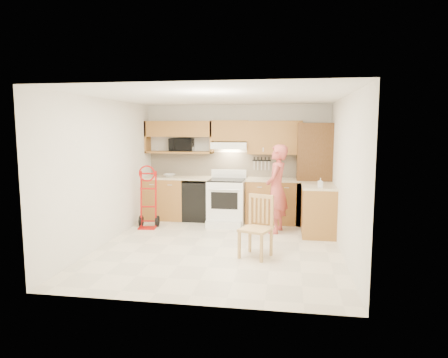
% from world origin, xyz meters
% --- Properties ---
extents(floor, '(4.00, 4.50, 0.02)m').
position_xyz_m(floor, '(0.00, 0.00, -0.01)').
color(floor, beige).
rests_on(floor, ground).
extents(ceiling, '(4.00, 4.50, 0.02)m').
position_xyz_m(ceiling, '(0.00, 0.00, 2.51)').
color(ceiling, white).
rests_on(ceiling, ground).
extents(wall_back, '(4.00, 0.02, 2.50)m').
position_xyz_m(wall_back, '(0.00, 2.26, 1.25)').
color(wall_back, white).
rests_on(wall_back, ground).
extents(wall_front, '(4.00, 0.02, 2.50)m').
position_xyz_m(wall_front, '(0.00, -2.26, 1.25)').
color(wall_front, white).
rests_on(wall_front, ground).
extents(wall_left, '(0.02, 4.50, 2.50)m').
position_xyz_m(wall_left, '(-2.01, 0.00, 1.25)').
color(wall_left, white).
rests_on(wall_left, ground).
extents(wall_right, '(0.02, 4.50, 2.50)m').
position_xyz_m(wall_right, '(2.01, 0.00, 1.25)').
color(wall_right, white).
rests_on(wall_right, ground).
extents(backsplash, '(3.92, 0.03, 0.55)m').
position_xyz_m(backsplash, '(0.00, 2.23, 1.20)').
color(backsplash, beige).
rests_on(backsplash, wall_back).
extents(lower_cab_left, '(0.90, 0.60, 0.90)m').
position_xyz_m(lower_cab_left, '(-1.55, 1.95, 0.45)').
color(lower_cab_left, brown).
rests_on(lower_cab_left, ground).
extents(dishwasher, '(0.60, 0.60, 0.85)m').
position_xyz_m(dishwasher, '(-0.80, 1.95, 0.42)').
color(dishwasher, black).
rests_on(dishwasher, ground).
extents(lower_cab_right, '(1.14, 0.60, 0.90)m').
position_xyz_m(lower_cab_right, '(0.83, 1.95, 0.45)').
color(lower_cab_right, brown).
rests_on(lower_cab_right, ground).
extents(countertop_left, '(1.50, 0.63, 0.04)m').
position_xyz_m(countertop_left, '(-1.25, 1.95, 0.92)').
color(countertop_left, beige).
rests_on(countertop_left, lower_cab_left).
extents(countertop_right, '(1.14, 0.63, 0.04)m').
position_xyz_m(countertop_right, '(0.83, 1.95, 0.92)').
color(countertop_right, beige).
rests_on(countertop_right, lower_cab_right).
extents(cab_return_right, '(0.60, 1.00, 0.90)m').
position_xyz_m(cab_return_right, '(1.70, 1.15, 0.45)').
color(cab_return_right, brown).
rests_on(cab_return_right, ground).
extents(countertop_return, '(0.63, 1.00, 0.04)m').
position_xyz_m(countertop_return, '(1.70, 1.15, 0.92)').
color(countertop_return, beige).
rests_on(countertop_return, cab_return_right).
extents(pantry_tall, '(0.70, 0.60, 2.10)m').
position_xyz_m(pantry_tall, '(1.65, 1.95, 1.05)').
color(pantry_tall, brown).
rests_on(pantry_tall, ground).
extents(upper_cab_left, '(1.50, 0.33, 0.34)m').
position_xyz_m(upper_cab_left, '(-1.25, 2.08, 1.98)').
color(upper_cab_left, brown).
rests_on(upper_cab_left, wall_back).
extents(upper_shelf_mw, '(1.50, 0.33, 0.04)m').
position_xyz_m(upper_shelf_mw, '(-1.25, 2.08, 1.47)').
color(upper_shelf_mw, brown).
rests_on(upper_shelf_mw, wall_back).
extents(upper_cab_center, '(0.76, 0.33, 0.44)m').
position_xyz_m(upper_cab_center, '(-0.12, 2.08, 1.94)').
color(upper_cab_center, brown).
rests_on(upper_cab_center, wall_back).
extents(upper_cab_right, '(1.14, 0.33, 0.70)m').
position_xyz_m(upper_cab_right, '(0.83, 2.08, 1.80)').
color(upper_cab_right, brown).
rests_on(upper_cab_right, wall_back).
extents(range_hood, '(0.76, 0.46, 0.14)m').
position_xyz_m(range_hood, '(-0.12, 2.02, 1.63)').
color(range_hood, white).
rests_on(range_hood, wall_back).
extents(knife_strip, '(0.40, 0.05, 0.29)m').
position_xyz_m(knife_strip, '(0.55, 2.21, 1.24)').
color(knife_strip, black).
rests_on(knife_strip, backsplash).
extents(microwave, '(0.53, 0.38, 0.29)m').
position_xyz_m(microwave, '(-1.20, 2.08, 1.63)').
color(microwave, black).
rests_on(microwave, upper_shelf_mw).
extents(range, '(0.75, 0.99, 1.11)m').
position_xyz_m(range, '(-0.14, 1.64, 0.56)').
color(range, white).
rests_on(range, ground).
extents(person, '(0.52, 0.69, 1.69)m').
position_xyz_m(person, '(0.92, 1.15, 0.85)').
color(person, '#BC4C47').
rests_on(person, ground).
extents(hand_truck, '(0.49, 0.46, 1.14)m').
position_xyz_m(hand_truck, '(-1.65, 1.09, 0.57)').
color(hand_truck, '#AE100D').
rests_on(hand_truck, ground).
extents(dining_chair, '(0.57, 0.59, 0.96)m').
position_xyz_m(dining_chair, '(0.64, -0.42, 0.48)').
color(dining_chair, tan).
rests_on(dining_chair, ground).
extents(soap_bottle, '(0.09, 0.09, 0.17)m').
position_xyz_m(soap_bottle, '(1.70, 0.82, 1.03)').
color(soap_bottle, white).
rests_on(soap_bottle, countertop_return).
extents(bowl, '(0.27, 0.27, 0.06)m').
position_xyz_m(bowl, '(-1.45, 1.95, 0.97)').
color(bowl, white).
rests_on(bowl, countertop_left).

